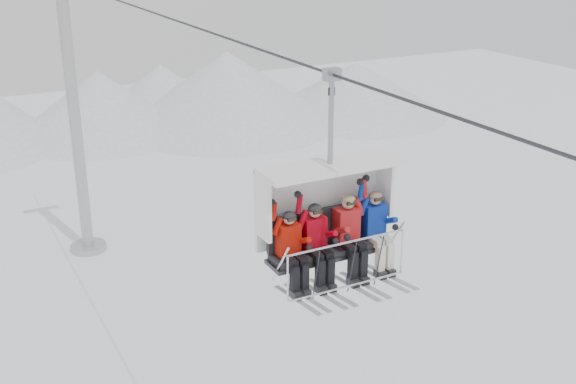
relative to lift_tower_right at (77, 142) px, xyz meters
name	(u,v)px	position (x,y,z in m)	size (l,w,h in m)	color
lift_tower_right	(77,142)	(0.00, 0.00, 0.00)	(2.00, 1.80, 13.48)	#A8AAAF
haul_cable	(288,59)	(0.00, -22.00, 7.52)	(0.06, 0.06, 50.00)	#313137
chairlift_carrier	(325,207)	(0.00, -23.53, 4.97)	(2.71, 1.17, 3.98)	black
skier_far_left	(291,248)	(-0.90, -23.84, 4.44)	(0.41, 1.69, 1.65)	#B31104
skier_center_left	(316,241)	(-0.36, -23.84, 4.46)	(0.44, 1.69, 1.72)	#A70211
skier_center_right	(349,232)	(0.36, -23.83, 4.48)	(0.46, 1.69, 1.80)	red
skier_far_right	(376,227)	(0.98, -23.83, 4.46)	(0.44, 1.69, 1.73)	#0C2B96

